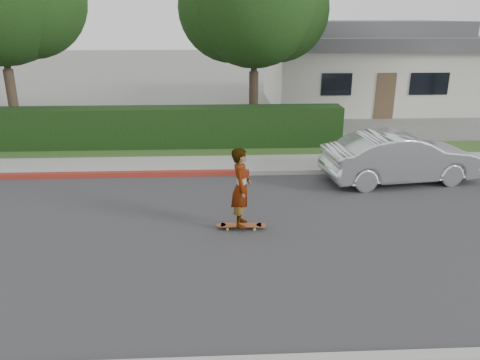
# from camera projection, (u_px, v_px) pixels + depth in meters

# --- Properties ---
(ground) EXTENTS (120.00, 120.00, 0.00)m
(ground) POSITION_uv_depth(u_px,v_px,m) (216.00, 236.00, 10.18)
(ground) COLOR slate
(ground) RESTS_ON ground
(road) EXTENTS (60.00, 8.00, 0.01)m
(road) POSITION_uv_depth(u_px,v_px,m) (216.00, 236.00, 10.18)
(road) COLOR #2D2D30
(road) RESTS_ON ground
(curb_far) EXTENTS (60.00, 0.20, 0.15)m
(curb_far) POSITION_uv_depth(u_px,v_px,m) (216.00, 173.00, 14.02)
(curb_far) COLOR #9E9E99
(curb_far) RESTS_ON ground
(curb_red_section) EXTENTS (12.00, 0.21, 0.15)m
(curb_red_section) POSITION_uv_depth(u_px,v_px,m) (46.00, 176.00, 13.79)
(curb_red_section) COLOR maroon
(curb_red_section) RESTS_ON ground
(sidewalk_far) EXTENTS (60.00, 1.60, 0.12)m
(sidewalk_far) POSITION_uv_depth(u_px,v_px,m) (216.00, 165.00, 14.88)
(sidewalk_far) COLOR gray
(sidewalk_far) RESTS_ON ground
(planting_strip) EXTENTS (60.00, 1.60, 0.10)m
(planting_strip) POSITION_uv_depth(u_px,v_px,m) (216.00, 151.00, 16.39)
(planting_strip) COLOR #2D4C1E
(planting_strip) RESTS_ON ground
(hedge) EXTENTS (15.00, 1.00, 1.50)m
(hedge) POSITION_uv_depth(u_px,v_px,m) (131.00, 129.00, 16.58)
(hedge) COLOR black
(hedge) RESTS_ON ground
(tree_center) EXTENTS (5.66, 4.84, 7.44)m
(tree_center) POSITION_uv_depth(u_px,v_px,m) (254.00, 5.00, 17.29)
(tree_center) COLOR #33261C
(tree_center) RESTS_ON ground
(house) EXTENTS (10.60, 8.60, 4.30)m
(house) POSITION_uv_depth(u_px,v_px,m) (365.00, 64.00, 24.93)
(house) COLOR beige
(house) RESTS_ON ground
(skateboard) EXTENTS (1.13, 0.28, 0.10)m
(skateboard) POSITION_uv_depth(u_px,v_px,m) (241.00, 225.00, 10.46)
(skateboard) COLOR gold
(skateboard) RESTS_ON ground
(skateboarder) EXTENTS (0.49, 0.69, 1.78)m
(skateboarder) POSITION_uv_depth(u_px,v_px,m) (241.00, 187.00, 10.16)
(skateboarder) COLOR white
(skateboarder) RESTS_ON skateboard
(car_silver) EXTENTS (4.52, 2.10, 1.44)m
(car_silver) POSITION_uv_depth(u_px,v_px,m) (400.00, 158.00, 13.31)
(car_silver) COLOR silver
(car_silver) RESTS_ON ground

